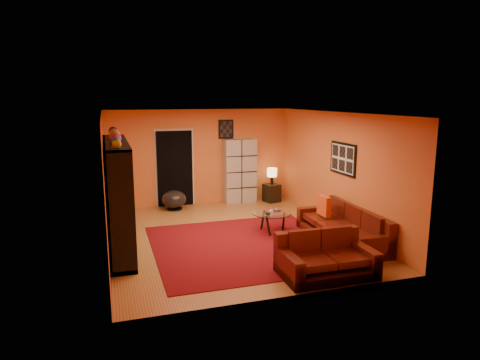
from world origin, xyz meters
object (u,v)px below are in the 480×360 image
object	(u,v)px
tv	(121,200)
storage_cabinet	(240,171)
entertainment_unit	(118,195)
bowl_chair	(174,200)
coffee_table	(272,215)
table_lamp	(272,173)
sofa	(345,228)
loveseat	(324,258)
side_table	(272,193)

from	to	relation	value
tv	storage_cabinet	xyz separation A→B (m)	(3.31, 2.88, -0.08)
entertainment_unit	bowl_chair	xyz separation A→B (m)	(1.46, 2.50, -0.77)
coffee_table	table_lamp	xyz separation A→B (m)	(1.05, 2.62, 0.43)
entertainment_unit	tv	size ratio (longest dim) A/B	3.41
entertainment_unit	sofa	size ratio (longest dim) A/B	1.23
table_lamp	loveseat	bearing A→B (deg)	-101.82
table_lamp	coffee_table	bearing A→B (deg)	-111.80
table_lamp	tv	bearing A→B (deg)	-147.75
entertainment_unit	storage_cabinet	size ratio (longest dim) A/B	1.69
sofa	storage_cabinet	distance (m)	4.05
entertainment_unit	side_table	xyz separation A→B (m)	(4.25, 2.57, -0.80)
storage_cabinet	bowl_chair	xyz separation A→B (m)	(-1.90, -0.30, -0.61)
side_table	entertainment_unit	bearing A→B (deg)	-148.81
loveseat	storage_cabinet	distance (m)	5.25
tv	loveseat	world-z (taller)	tv
entertainment_unit	table_lamp	bearing A→B (deg)	31.19
sofa	bowl_chair	xyz separation A→B (m)	(-2.95, 3.56, -0.01)
tv	sofa	world-z (taller)	tv
bowl_chair	coffee_table	bearing A→B (deg)	-55.82
entertainment_unit	table_lamp	size ratio (longest dim) A/B	6.48
entertainment_unit	sofa	distance (m)	4.61
bowl_chair	side_table	world-z (taller)	bowl_chair
loveseat	tv	bearing A→B (deg)	54.42
coffee_table	tv	bearing A→B (deg)	-179.53
loveseat	storage_cabinet	bearing A→B (deg)	-0.79
tv	bowl_chair	world-z (taller)	tv
bowl_chair	tv	bearing A→B (deg)	-118.77
tv	coffee_table	xyz separation A→B (m)	(3.15, 0.03, -0.57)
bowl_chair	side_table	bearing A→B (deg)	1.46
entertainment_unit	tv	distance (m)	0.12
tv	table_lamp	bearing A→B (deg)	-57.75
coffee_table	sofa	bearing A→B (deg)	-39.66
sofa	storage_cabinet	xyz separation A→B (m)	(-1.05, 3.86, 0.61)
loveseat	side_table	bearing A→B (deg)	-10.83
bowl_chair	storage_cabinet	bearing A→B (deg)	8.97
table_lamp	bowl_chair	bearing A→B (deg)	-178.54
sofa	coffee_table	xyz separation A→B (m)	(-1.22, 1.01, 0.12)
loveseat	storage_cabinet	xyz separation A→B (m)	(0.16, 5.22, 0.60)
sofa	loveseat	size ratio (longest dim) A/B	1.58
tv	table_lamp	world-z (taller)	tv
loveseat	coffee_table	world-z (taller)	loveseat
side_table	table_lamp	world-z (taller)	table_lamp
tv	bowl_chair	xyz separation A→B (m)	(1.41, 2.58, -0.70)
sofa	side_table	size ratio (longest dim) A/B	4.87
bowl_chair	table_lamp	size ratio (longest dim) A/B	1.35
storage_cabinet	table_lamp	xyz separation A→B (m)	(0.88, -0.23, -0.06)
entertainment_unit	loveseat	distance (m)	4.08
bowl_chair	table_lamp	xyz separation A→B (m)	(2.78, 0.07, 0.55)
entertainment_unit	coffee_table	world-z (taller)	entertainment_unit
coffee_table	loveseat	bearing A→B (deg)	-89.88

